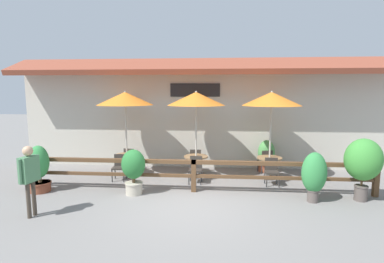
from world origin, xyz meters
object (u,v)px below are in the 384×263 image
at_px(chair_near_streetside, 119,166).
at_px(potted_plant_small_flowering, 314,174).
at_px(dining_table_near, 127,159).
at_px(patio_umbrella_middle, 196,99).
at_px(chair_far_wallside, 266,160).
at_px(potted_plant_entrance_palm, 39,168).
at_px(chair_near_wallside, 130,158).
at_px(patio_umbrella_far, 272,99).
at_px(dining_table_far, 269,162).
at_px(chair_far_streetside, 272,170).
at_px(chair_middle_streetside, 196,168).
at_px(potted_plant_corner_fern, 363,161).
at_px(potted_plant_broad_leaf, 266,156).
at_px(dining_table_middle, 196,160).
at_px(potted_plant_tall_tropical, 133,169).
at_px(patio_umbrella_near, 125,99).
at_px(chair_middle_wallside, 196,159).
at_px(pedestrian, 29,172).

height_order(chair_near_streetside, potted_plant_small_flowering, potted_plant_small_flowering).
height_order(dining_table_near, patio_umbrella_middle, patio_umbrella_middle).
bearing_deg(chair_far_wallside, potted_plant_entrance_palm, 6.79).
bearing_deg(chair_near_wallside, patio_umbrella_far, -178.81).
height_order(dining_table_far, chair_far_streetside, chair_far_streetside).
distance_m(chair_middle_streetside, dining_table_far, 2.54).
bearing_deg(potted_plant_corner_fern, patio_umbrella_far, 138.11).
bearing_deg(chair_near_streetside, potted_plant_broad_leaf, 12.20).
height_order(chair_middle_streetside, potted_plant_corner_fern, potted_plant_corner_fern).
bearing_deg(dining_table_far, dining_table_middle, 179.77).
distance_m(chair_far_streetside, potted_plant_tall_tropical, 4.29).
bearing_deg(potted_plant_entrance_palm, potted_plant_broad_leaf, 22.30).
distance_m(chair_middle_streetside, potted_plant_tall_tropical, 2.13).
xyz_separation_m(chair_middle_streetside, potted_plant_broad_leaf, (2.50, 1.60, 0.10)).
bearing_deg(patio_umbrella_far, potted_plant_corner_fern, -41.89).
xyz_separation_m(potted_plant_corner_fern, potted_plant_broad_leaf, (-2.08, 2.85, -0.52)).
relative_size(patio_umbrella_near, chair_near_wallside, 3.48).
distance_m(chair_near_wallside, potted_plant_tall_tropical, 2.73).
distance_m(dining_table_near, chair_near_wallside, 0.63).
bearing_deg(patio_umbrella_far, patio_umbrella_near, 179.40).
bearing_deg(dining_table_near, chair_near_streetside, -96.37).
distance_m(chair_near_wallside, dining_table_far, 5.05).
relative_size(dining_table_near, chair_middle_wallside, 0.97).
bearing_deg(chair_far_streetside, potted_plant_corner_fern, -29.09).
distance_m(chair_near_streetside, patio_umbrella_far, 5.51).
distance_m(chair_near_streetside, dining_table_middle, 2.59).
relative_size(chair_near_wallside, potted_plant_tall_tropical, 0.65).
bearing_deg(chair_far_wallside, chair_near_streetside, 0.30).
xyz_separation_m(potted_plant_broad_leaf, pedestrian, (-6.17, -4.61, 0.52)).
height_order(patio_umbrella_middle, potted_plant_small_flowering, patio_umbrella_middle).
bearing_deg(potted_plant_small_flowering, dining_table_middle, 147.22).
height_order(chair_near_wallside, chair_middle_wallside, same).
height_order(dining_table_near, potted_plant_broad_leaf, potted_plant_broad_leaf).
distance_m(chair_middle_wallside, potted_plant_corner_fern, 5.38).
height_order(dining_table_middle, pedestrian, pedestrian).
bearing_deg(pedestrian, potted_plant_small_flowering, -67.77).
xyz_separation_m(chair_near_wallside, chair_middle_streetside, (2.55, -1.32, 0.00)).
bearing_deg(patio_umbrella_middle, dining_table_middle, -83.76).
bearing_deg(potted_plant_entrance_palm, patio_umbrella_far, 15.46).
height_order(dining_table_far, potted_plant_corner_fern, potted_plant_corner_fern).
relative_size(patio_umbrella_near, potted_plant_tall_tropical, 2.27).
distance_m(chair_middle_wallside, chair_far_wallside, 2.55).
relative_size(patio_umbrella_middle, chair_far_streetside, 3.48).
xyz_separation_m(chair_middle_wallside, dining_table_far, (2.56, -0.67, 0.11)).
height_order(patio_umbrella_near, patio_umbrella_middle, same).
xyz_separation_m(dining_table_near, potted_plant_small_flowering, (5.75, -2.16, 0.17)).
distance_m(potted_plant_small_flowering, potted_plant_broad_leaf, 3.16).
xyz_separation_m(chair_far_wallside, potted_plant_small_flowering, (0.81, -2.81, 0.28)).
relative_size(dining_table_near, chair_near_streetside, 0.97).
distance_m(patio_umbrella_far, potted_plant_small_flowering, 2.98).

